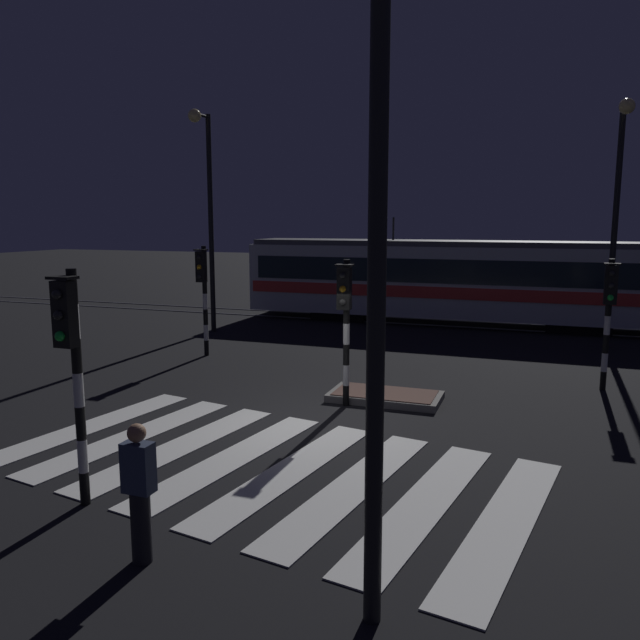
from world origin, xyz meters
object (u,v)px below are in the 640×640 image
(traffic_light_kerb_mid_left, at_px, (72,353))
(traffic_light_corner_far_right, at_px, (609,305))
(traffic_light_median_centre, at_px, (345,311))
(pedestrian_waiting_at_kerb, at_px, (139,492))
(street_lamp_trackside_left, at_px, (207,197))
(traffic_light_corner_far_left, at_px, (203,284))
(street_lamp_near_kerb, at_px, (371,186))
(tram, at_px, (455,280))
(street_lamp_trackside_right, at_px, (618,198))

(traffic_light_kerb_mid_left, bearing_deg, traffic_light_corner_far_right, 50.66)
(traffic_light_median_centre, height_order, pedestrian_waiting_at_kerb, traffic_light_median_centre)
(traffic_light_kerb_mid_left, distance_m, street_lamp_trackside_left, 14.21)
(traffic_light_median_centre, xyz_separation_m, traffic_light_corner_far_left, (-5.49, 3.50, 0.05))
(street_lamp_near_kerb, height_order, street_lamp_trackside_left, street_lamp_trackside_left)
(pedestrian_waiting_at_kerb, bearing_deg, street_lamp_near_kerb, -7.92)
(traffic_light_corner_far_left, height_order, pedestrian_waiting_at_kerb, traffic_light_corner_far_left)
(traffic_light_median_centre, distance_m, traffic_light_corner_far_right, 6.36)
(traffic_light_kerb_mid_left, distance_m, tram, 18.05)
(street_lamp_near_kerb, bearing_deg, pedestrian_waiting_at_kerb, 172.08)
(street_lamp_trackside_right, bearing_deg, tram, 145.63)
(traffic_light_corner_far_left, distance_m, pedestrian_waiting_at_kerb, 11.54)
(traffic_light_corner_far_left, bearing_deg, pedestrian_waiting_at_kerb, -63.66)
(traffic_light_kerb_mid_left, distance_m, street_lamp_trackside_right, 16.54)
(traffic_light_corner_far_right, xyz_separation_m, tram, (-4.71, 8.65, -0.32))
(traffic_light_median_centre, height_order, traffic_light_corner_far_right, traffic_light_median_centre)
(street_lamp_trackside_right, relative_size, tram, 0.45)
(street_lamp_trackside_left, bearing_deg, tram, 31.21)
(traffic_light_corner_far_right, height_order, street_lamp_trackside_left, street_lamp_trackside_left)
(pedestrian_waiting_at_kerb, bearing_deg, street_lamp_trackside_left, 116.57)
(traffic_light_corner_far_right, xyz_separation_m, street_lamp_near_kerb, (-2.97, -10.50, 2.24))
(tram, bearing_deg, traffic_light_corner_far_right, -61.42)
(street_lamp_near_kerb, relative_size, street_lamp_trackside_left, 0.87)
(traffic_light_kerb_mid_left, distance_m, traffic_light_corner_far_right, 11.86)
(traffic_light_median_centre, distance_m, tram, 12.00)
(street_lamp_trackside_right, bearing_deg, traffic_light_kerb_mid_left, -119.38)
(street_lamp_near_kerb, height_order, tram, street_lamp_near_kerb)
(traffic_light_kerb_mid_left, height_order, traffic_light_corner_far_right, traffic_light_kerb_mid_left)
(traffic_light_median_centre, height_order, street_lamp_trackside_left, street_lamp_trackside_left)
(street_lamp_trackside_left, height_order, street_lamp_trackside_right, street_lamp_trackside_left)
(tram, distance_m, pedestrian_waiting_at_kerb, 18.80)
(traffic_light_corner_far_left, distance_m, tram, 10.51)
(street_lamp_trackside_left, distance_m, street_lamp_trackside_right, 13.34)
(street_lamp_trackside_right, distance_m, pedestrian_waiting_at_kerb, 16.89)
(traffic_light_corner_far_right, distance_m, street_lamp_near_kerb, 11.14)
(traffic_light_corner_far_left, bearing_deg, traffic_light_kerb_mid_left, -70.03)
(traffic_light_corner_far_left, xyz_separation_m, street_lamp_near_kerb, (7.95, -10.68, 2.15))
(traffic_light_corner_far_left, xyz_separation_m, street_lamp_trackside_right, (11.42, 4.90, 2.53))
(traffic_light_corner_far_right, height_order, street_lamp_trackside_right, street_lamp_trackside_right)
(street_lamp_trackside_left, bearing_deg, street_lamp_trackside_right, 5.64)
(traffic_light_median_centre, height_order, street_lamp_near_kerb, street_lamp_near_kerb)
(street_lamp_trackside_right, xyz_separation_m, pedestrian_waiting_at_kerb, (-6.34, -15.18, -3.82))
(traffic_light_kerb_mid_left, bearing_deg, street_lamp_near_kerb, -16.24)
(traffic_light_corner_far_left, bearing_deg, street_lamp_trackside_right, 23.21)
(traffic_light_median_centre, distance_m, street_lamp_trackside_left, 10.56)
(traffic_light_kerb_mid_left, distance_m, traffic_light_median_centre, 6.21)
(street_lamp_near_kerb, distance_m, street_lamp_trackside_left, 17.31)
(traffic_light_corner_far_left, relative_size, pedestrian_waiting_at_kerb, 1.92)
(street_lamp_trackside_right, bearing_deg, traffic_light_corner_far_left, -156.79)
(traffic_light_kerb_mid_left, relative_size, traffic_light_corner_far_right, 1.08)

